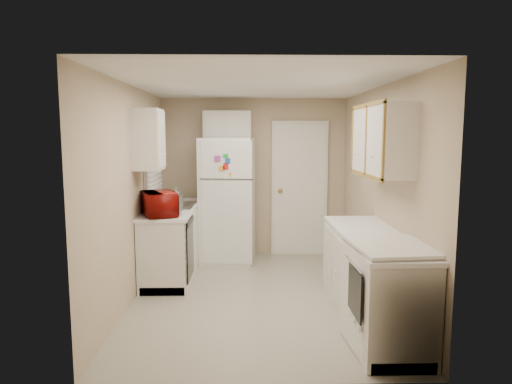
{
  "coord_description": "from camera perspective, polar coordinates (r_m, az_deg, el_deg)",
  "views": [
    {
      "loc": [
        -0.13,
        -5.09,
        1.87
      ],
      "look_at": [
        0.0,
        0.5,
        1.15
      ],
      "focal_mm": 32.0,
      "sensor_mm": 36.0,
      "label": 1
    }
  ],
  "objects": [
    {
      "name": "soap_bottle",
      "position": [
        6.79,
        -9.96,
        -0.15
      ],
      "size": [
        0.11,
        0.11,
        0.19
      ],
      "primitive_type": "imported",
      "rotation": [
        0.0,
        0.0,
        -0.4
      ],
      "color": "white",
      "rests_on": "left_counter"
    },
    {
      "name": "upper_cabinet_left",
      "position": [
        5.43,
        -13.32,
        6.4
      ],
      "size": [
        0.3,
        0.45,
        0.7
      ],
      "primitive_type": "cube",
      "color": "silver",
      "rests_on": "wall_left"
    },
    {
      "name": "microwave",
      "position": [
        5.51,
        -11.99,
        -1.39
      ],
      "size": [
        0.59,
        0.47,
        0.34
      ],
      "primitive_type": "imported",
      "rotation": [
        0.0,
        0.0,
        1.99
      ],
      "color": "maroon",
      "rests_on": "left_counter"
    },
    {
      "name": "wall_left",
      "position": [
        5.29,
        -15.21,
        -0.19
      ],
      "size": [
        3.8,
        3.8,
        0.0
      ],
      "primitive_type": "plane",
      "color": "#BFAA8D",
      "rests_on": "floor"
    },
    {
      "name": "dishwasher",
      "position": [
        5.61,
        -8.32,
        -6.99
      ],
      "size": [
        0.03,
        0.58,
        0.72
      ],
      "primitive_type": "cube",
      "color": "black",
      "rests_on": "floor"
    },
    {
      "name": "wall_back",
      "position": [
        7.03,
        -0.26,
        1.85
      ],
      "size": [
        2.8,
        2.8,
        0.0
      ],
      "primitive_type": "plane",
      "color": "#BFAA8D",
      "rests_on": "floor"
    },
    {
      "name": "interior_door",
      "position": [
        7.05,
        5.44,
        0.37
      ],
      "size": [
        0.86,
        0.06,
        2.08
      ],
      "primitive_type": "cube",
      "color": "white",
      "rests_on": "floor"
    },
    {
      "name": "window_blinds",
      "position": [
        6.27,
        -12.68,
        4.68
      ],
      "size": [
        0.1,
        0.98,
        1.08
      ],
      "primitive_type": "cube",
      "color": "silver",
      "rests_on": "wall_left"
    },
    {
      "name": "refrigerator",
      "position": [
        6.69,
        -3.55,
        -0.99
      ],
      "size": [
        0.82,
        0.8,
        1.81
      ],
      "primitive_type": "cube",
      "rotation": [
        0.0,
        0.0,
        -0.11
      ],
      "color": "white",
      "rests_on": "floor"
    },
    {
      "name": "left_counter",
      "position": [
        6.23,
        -10.3,
        -5.95
      ],
      "size": [
        0.6,
        1.8,
        0.9
      ],
      "primitive_type": "cube",
      "color": "silver",
      "rests_on": "floor"
    },
    {
      "name": "cabinet_over_fridge",
      "position": [
        6.85,
        -3.62,
        8.4
      ],
      "size": [
        0.7,
        0.3,
        0.4
      ],
      "primitive_type": "cube",
      "color": "silver",
      "rests_on": "wall_back"
    },
    {
      "name": "floor",
      "position": [
        5.43,
        0.12,
        -12.82
      ],
      "size": [
        3.8,
        3.8,
        0.0
      ],
      "primitive_type": "plane",
      "color": "#BAB6A3",
      "rests_on": "ground"
    },
    {
      "name": "wall_right",
      "position": [
        5.36,
        15.27,
        -0.1
      ],
      "size": [
        3.8,
        3.8,
        0.0
      ],
      "primitive_type": "plane",
      "color": "#BFAA8D",
      "rests_on": "floor"
    },
    {
      "name": "ceiling",
      "position": [
        5.12,
        0.13,
        13.28
      ],
      "size": [
        3.8,
        3.8,
        0.0
      ],
      "primitive_type": "plane",
      "color": "white",
      "rests_on": "floor"
    },
    {
      "name": "upper_cabinet_right",
      "position": [
        4.8,
        15.48,
        6.24
      ],
      "size": [
        0.3,
        1.2,
        0.7
      ],
      "primitive_type": "cube",
      "color": "silver",
      "rests_on": "wall_right"
    },
    {
      "name": "sink",
      "position": [
        6.3,
        -10.17,
        -2.01
      ],
      "size": [
        0.54,
        0.74,
        0.16
      ],
      "primitive_type": "cube",
      "color": "gray",
      "rests_on": "left_counter"
    },
    {
      "name": "right_counter",
      "position": [
        4.68,
        14.19,
        -10.53
      ],
      "size": [
        0.6,
        2.0,
        0.9
      ],
      "primitive_type": "cube",
      "color": "silver",
      "rests_on": "floor"
    },
    {
      "name": "stove",
      "position": [
        4.16,
        16.41,
        -12.53
      ],
      "size": [
        0.69,
        0.83,
        0.95
      ],
      "primitive_type": "cube",
      "rotation": [
        0.0,
        0.0,
        0.08
      ],
      "color": "white",
      "rests_on": "floor"
    },
    {
      "name": "wall_front",
      "position": [
        3.26,
        0.96,
        -4.47
      ],
      "size": [
        2.8,
        2.8,
        0.0
      ],
      "primitive_type": "plane",
      "color": "#BFAA8D",
      "rests_on": "floor"
    }
  ]
}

